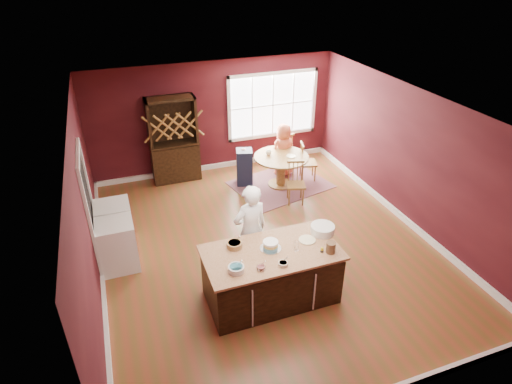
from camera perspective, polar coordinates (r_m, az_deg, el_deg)
The scene contains 28 objects.
room_shell at distance 7.48m, azimuth 1.43°, elevation 1.34°, with size 7.00×7.00×7.00m.
window at distance 10.91m, azimuth 2.23°, elevation 11.53°, with size 2.36×0.10×1.66m, color white, non-canonical shape.
doorway at distance 7.78m, azimuth -21.18°, elevation -2.43°, with size 0.08×1.26×2.13m, color white, non-canonical shape.
kitchen_island at distance 6.84m, azimuth 2.03°, elevation -11.13°, with size 2.08×1.09×0.92m.
dining_table at distance 9.97m, azimuth 3.37°, elevation 3.66°, with size 1.26×1.26×0.75m.
baker at distance 7.10m, azimuth -0.77°, elevation -5.18°, with size 0.62×0.40×1.69m, color white.
layer_cake at distance 6.55m, azimuth 1.95°, elevation -7.09°, with size 0.33×0.33×0.13m, color white, non-canonical shape.
bowl_blue at distance 6.15m, azimuth -2.66°, elevation -10.20°, with size 0.23×0.23×0.09m, color white.
bowl_yellow at distance 6.60m, azimuth -2.88°, elevation -7.04°, with size 0.24×0.24×0.09m, color #A38B4B.
bowl_pink at distance 6.19m, azimuth 0.67°, elevation -10.07°, with size 0.13×0.13×0.05m, color white.
bowl_olive at distance 6.27m, azimuth 3.62°, elevation -9.53°, with size 0.14×0.14×0.05m, color beige.
drinking_glass at distance 6.54m, azimuth 5.43°, elevation -7.17°, with size 0.08×0.08×0.16m, color silver.
dinner_plate at distance 6.80m, azimuth 6.84°, elevation -6.37°, with size 0.27×0.27×0.02m, color beige.
white_tub at distance 6.97m, azimuth 8.86°, elevation -4.91°, with size 0.39×0.39×0.13m, color silver.
stoneware_crock at distance 6.56m, azimuth 9.94°, elevation -7.29°, with size 0.15×0.15×0.17m, color #4D321E.
toy_figurine at distance 6.57m, azimuth 8.80°, elevation -7.61°, with size 0.05×0.05×0.09m, color yellow, non-canonical shape.
rug at distance 10.21m, azimuth 3.28°, elevation 1.00°, with size 2.12×1.64×0.01m, color brown.
chair_east at distance 10.33m, azimuth 6.99°, elevation 4.10°, with size 0.40×0.38×0.95m, color brown, non-canonical shape.
chair_south at distance 9.32m, azimuth 5.34°, elevation 1.17°, with size 0.40×0.38×0.94m, color brown, non-canonical shape.
chair_north at distance 10.70m, azimuth 3.51°, elevation 5.43°, with size 0.43×0.41×1.02m, color brown, non-canonical shape.
seated_woman at distance 10.40m, azimuth 3.67°, elevation 5.59°, with size 0.65×0.42×1.32m, color #D96642.
high_chair at distance 10.05m, azimuth -1.55°, elevation 3.42°, with size 0.37×0.37×0.91m, color #191B32, non-canonical shape.
toddler at distance 9.90m, azimuth -1.40°, elevation 5.29°, with size 0.18×0.14×0.26m, color #8CA5BF, non-canonical shape.
table_plate at distance 9.87m, azimuth 4.68°, elevation 4.78°, with size 0.22×0.22×0.02m, color beige.
table_cup at distance 9.91m, azimuth 1.67°, elevation 5.26°, with size 0.13×0.13×0.10m, color white.
hutch at distance 10.21m, azimuth -10.93°, elevation 6.82°, with size 1.11×0.46×2.04m, color #331D0F.
washer at distance 7.81m, azimuth -17.96°, elevation -6.77°, with size 0.62×0.60×0.90m, color white.
dryer at distance 8.34m, azimuth -18.28°, elevation -4.26°, with size 0.63×0.61×0.91m, color silver.
Camera 1 is at (-2.41, -6.12, 4.91)m, focal length 30.00 mm.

